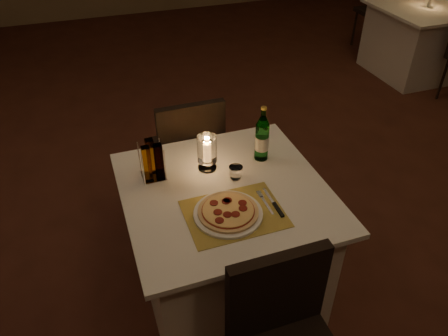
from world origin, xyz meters
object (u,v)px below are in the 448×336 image
object	(u,v)px
main_table	(225,242)
tumbler	(236,173)
plate	(228,214)
pizza	(228,211)
water_bottle	(262,138)
neighbor_table_right	(419,41)
chair_far	(189,146)
chair_near	(285,335)
hurricane_candle	(207,150)

from	to	relation	value
main_table	tumbler	distance (m)	0.42
plate	tumbler	bearing A→B (deg)	62.38
pizza	water_bottle	xyz separation A→B (m)	(0.32, 0.37, 0.10)
main_table	tumbler	world-z (taller)	tumbler
plate	neighbor_table_right	size ratio (longest dim) A/B	0.32
tumbler	main_table	bearing A→B (deg)	-138.86
chair_far	plate	world-z (taller)	chair_far
chair_near	pizza	xyz separation A→B (m)	(-0.05, 0.53, 0.22)
chair_near	neighbor_table_right	bearing A→B (deg)	43.46
main_table	tumbler	xyz separation A→B (m)	(0.08, 0.07, 0.40)
chair_near	plate	xyz separation A→B (m)	(-0.05, 0.53, 0.20)
main_table	water_bottle	world-z (taller)	water_bottle
pizza	tumbler	size ratio (longest dim) A/B	3.95
plate	neighbor_table_right	bearing A→B (deg)	37.20
neighbor_table_right	pizza	bearing A→B (deg)	-142.80
main_table	plate	size ratio (longest dim) A/B	3.12
chair_near	hurricane_candle	xyz separation A→B (m)	(-0.03, 0.92, 0.30)
chair_near	neighbor_table_right	size ratio (longest dim) A/B	0.90
main_table	chair_far	bearing A→B (deg)	90.00
plate	pizza	distance (m)	0.02
chair_far	neighbor_table_right	bearing A→B (deg)	25.49
chair_near	hurricane_candle	bearing A→B (deg)	91.79
chair_near	chair_far	size ratio (longest dim) A/B	1.00
plate	water_bottle	world-z (taller)	water_bottle
pizza	neighbor_table_right	size ratio (longest dim) A/B	0.28
chair_near	pizza	bearing A→B (deg)	95.34
chair_far	tumbler	distance (m)	0.69
main_table	chair_near	xyz separation A→B (m)	(0.00, -0.71, 0.18)
neighbor_table_right	hurricane_candle	bearing A→B (deg)	-147.39
water_bottle	hurricane_candle	distance (m)	0.30
chair_near	chair_far	distance (m)	1.43
chair_near	hurricane_candle	world-z (taller)	hurricane_candle
hurricane_candle	chair_near	bearing A→B (deg)	-88.21
neighbor_table_right	chair_far	bearing A→B (deg)	-154.51
neighbor_table_right	main_table	bearing A→B (deg)	-144.54
chair_far	tumbler	size ratio (longest dim) A/B	12.69
chair_near	water_bottle	bearing A→B (deg)	73.22
main_table	water_bottle	distance (m)	0.60
chair_far	pizza	size ratio (longest dim) A/B	3.21
chair_far	tumbler	xyz separation A→B (m)	(0.08, -0.64, 0.23)
pizza	tumbler	xyz separation A→B (m)	(0.13, 0.25, 0.01)
water_bottle	pizza	bearing A→B (deg)	-130.90
water_bottle	hurricane_candle	xyz separation A→B (m)	(-0.30, 0.01, -0.01)
chair_far	neighbor_table_right	size ratio (longest dim) A/B	0.90
chair_far	tumbler	world-z (taller)	chair_far
main_table	hurricane_candle	bearing A→B (deg)	98.09
chair_far	hurricane_candle	size ratio (longest dim) A/B	4.62
chair_far	neighbor_table_right	xyz separation A→B (m)	(3.03, 1.45, -0.18)
tumbler	hurricane_candle	world-z (taller)	hurricane_candle
main_table	chair_far	distance (m)	0.74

